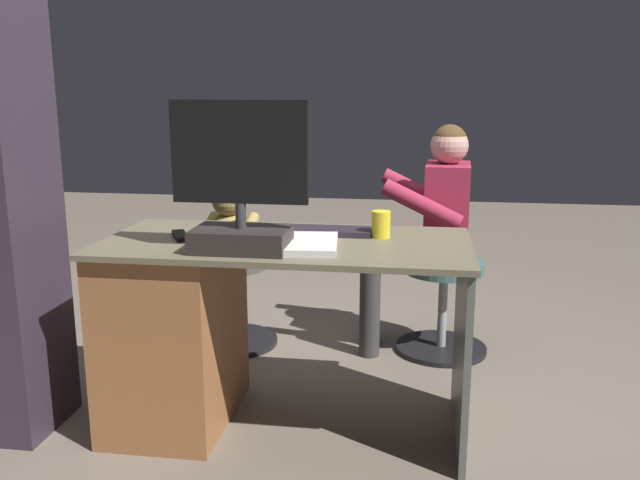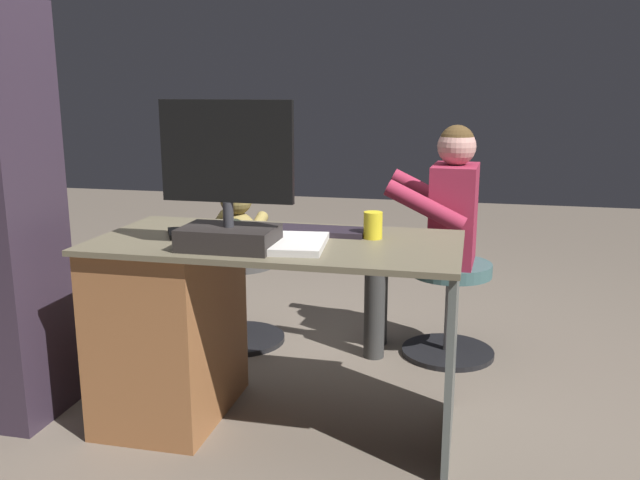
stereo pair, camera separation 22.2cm
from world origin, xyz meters
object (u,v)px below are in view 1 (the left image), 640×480
object	(u,v)px
person	(428,221)
desk	(196,325)
office_chair_teddy	(231,292)
monitor	(240,201)
keyboard	(316,231)
computer_mouse	(237,225)
cup	(381,224)
tv_remote	(180,236)
teddy_bear	(229,222)
visitor_chair	(443,297)

from	to	relation	value
person	desk	bearing A→B (deg)	44.09
office_chair_teddy	person	xyz separation A→B (m)	(-0.96, -0.05, 0.38)
monitor	keyboard	distance (m)	0.40
monitor	person	bearing A→B (deg)	-122.30
computer_mouse	person	world-z (taller)	person
monitor	person	xyz separation A→B (m)	(-0.64, -1.01, -0.25)
cup	desk	bearing A→B (deg)	8.17
computer_mouse	person	xyz separation A→B (m)	(-0.74, -0.68, -0.10)
desk	computer_mouse	world-z (taller)	computer_mouse
keyboard	tv_remote	bearing A→B (deg)	18.04
keyboard	person	size ratio (longest dim) A/B	0.38
office_chair_teddy	cup	bearing A→B (deg)	138.46
tv_remote	office_chair_teddy	distance (m)	0.93
teddy_bear	visitor_chair	bearing A→B (deg)	-177.60
teddy_bear	person	xyz separation A→B (m)	(-0.96, -0.04, 0.03)
tv_remote	monitor	bearing A→B (deg)	122.96
keyboard	teddy_bear	xyz separation A→B (m)	(0.53, -0.66, -0.11)
monitor	computer_mouse	xyz separation A→B (m)	(0.11, -0.33, -0.15)
keyboard	computer_mouse	size ratio (longest dim) A/B	4.38
keyboard	cup	bearing A→B (deg)	171.15
keyboard	cup	size ratio (longest dim) A/B	4.27
keyboard	monitor	bearing A→B (deg)	55.38
keyboard	teddy_bear	world-z (taller)	teddy_bear
teddy_bear	person	bearing A→B (deg)	-177.67
teddy_bear	cup	bearing A→B (deg)	137.93
tv_remote	teddy_bear	bearing A→B (deg)	-114.70
monitor	tv_remote	world-z (taller)	monitor
keyboard	visitor_chair	distance (m)	0.99
desk	monitor	world-z (taller)	monitor
teddy_bear	visitor_chair	distance (m)	1.10
keyboard	computer_mouse	bearing A→B (deg)	-4.27
computer_mouse	visitor_chair	distance (m)	1.17
keyboard	person	bearing A→B (deg)	-121.27
computer_mouse	person	bearing A→B (deg)	-137.56
office_chair_teddy	teddy_bear	world-z (taller)	teddy_bear
monitor	visitor_chair	xyz separation A→B (m)	(-0.72, -1.01, -0.62)
keyboard	computer_mouse	world-z (taller)	computer_mouse
computer_mouse	cup	distance (m)	0.57
tv_remote	person	bearing A→B (deg)	-164.89
computer_mouse	office_chair_teddy	size ratio (longest dim) A/B	0.21
office_chair_teddy	visitor_chair	xyz separation A→B (m)	(-1.04, -0.06, 0.01)
person	office_chair_teddy	bearing A→B (deg)	3.11
desk	keyboard	size ratio (longest dim) A/B	3.15
keyboard	tv_remote	size ratio (longest dim) A/B	2.80
computer_mouse	teddy_bear	world-z (taller)	teddy_bear
keyboard	desk	bearing A→B (deg)	17.26
visitor_chair	teddy_bear	bearing A→B (deg)	2.40
desk	tv_remote	distance (m)	0.35
visitor_chair	person	xyz separation A→B (m)	(0.09, 0.00, 0.37)
desk	tv_remote	size ratio (longest dim) A/B	8.81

